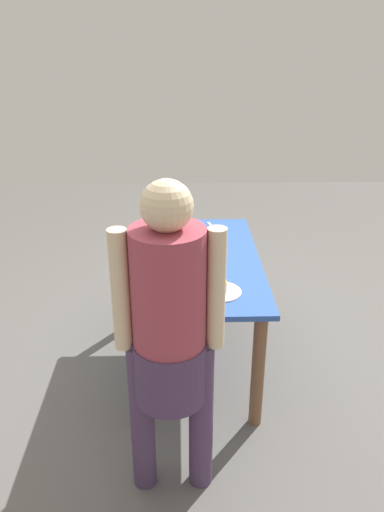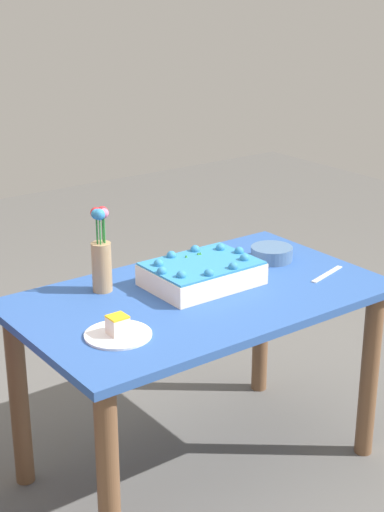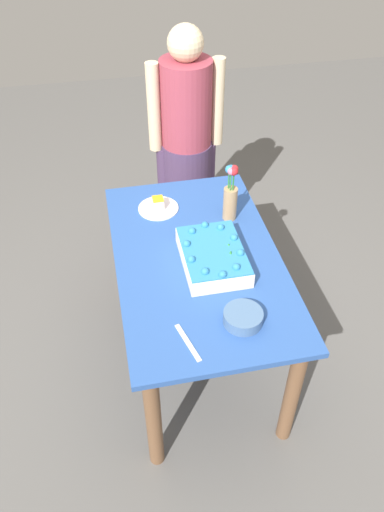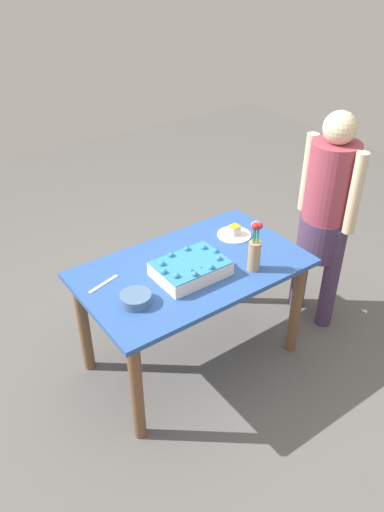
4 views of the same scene
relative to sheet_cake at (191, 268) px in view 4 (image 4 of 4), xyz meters
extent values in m
plane|color=#5C5A57|center=(0.06, 0.06, -0.77)|extent=(8.00, 8.00, 0.00)
cube|color=#2C539C|center=(0.06, 0.06, -0.06)|extent=(1.31, 0.78, 0.03)
cylinder|color=brown|center=(-0.53, -0.25, -0.42)|extent=(0.07, 0.07, 0.70)
cylinder|color=brown|center=(0.64, -0.25, -0.42)|extent=(0.07, 0.07, 0.70)
cylinder|color=brown|center=(-0.53, 0.38, -0.42)|extent=(0.07, 0.07, 0.70)
cylinder|color=brown|center=(0.64, 0.38, -0.42)|extent=(0.07, 0.07, 0.70)
cube|color=white|center=(0.00, 0.00, -0.01)|extent=(0.40, 0.28, 0.08)
cube|color=#2E7FBB|center=(0.00, 0.00, 0.04)|extent=(0.39, 0.28, 0.01)
sphere|color=#2E7FBB|center=(0.18, 0.00, 0.05)|extent=(0.04, 0.04, 0.04)
sphere|color=#2E7FBB|center=(0.14, 0.07, 0.05)|extent=(0.04, 0.04, 0.04)
sphere|color=#2E7FBB|center=(0.05, 0.11, 0.05)|extent=(0.04, 0.04, 0.04)
sphere|color=#2E7FBB|center=(-0.05, 0.11, 0.05)|extent=(0.04, 0.04, 0.04)
sphere|color=#2E7FBB|center=(-0.14, 0.07, 0.05)|extent=(0.04, 0.04, 0.04)
sphere|color=#2E7FBB|center=(-0.18, 0.00, 0.05)|extent=(0.04, 0.04, 0.04)
sphere|color=#2E7FBB|center=(-0.14, -0.07, 0.05)|extent=(0.04, 0.04, 0.04)
sphere|color=#2E7FBB|center=(-0.05, -0.11, 0.05)|extent=(0.04, 0.04, 0.04)
sphere|color=#2E7FBB|center=(0.05, -0.11, 0.05)|extent=(0.04, 0.04, 0.04)
sphere|color=#2E7FBB|center=(0.14, -0.07, 0.05)|extent=(0.04, 0.04, 0.04)
cone|color=#2D8438|center=(-0.04, -0.07, 0.04)|extent=(0.02, 0.02, 0.02)
cone|color=#2D8438|center=(0.01, -0.08, 0.04)|extent=(0.02, 0.02, 0.02)
cone|color=#2D8438|center=(-0.05, -0.07, 0.04)|extent=(0.02, 0.02, 0.02)
cylinder|color=white|center=(0.47, 0.19, -0.04)|extent=(0.21, 0.21, 0.01)
cube|color=white|center=(0.47, 0.19, -0.01)|extent=(0.06, 0.06, 0.05)
cube|color=yellow|center=(0.47, 0.19, 0.02)|extent=(0.06, 0.06, 0.01)
cube|color=silver|center=(-0.44, 0.21, -0.04)|extent=(0.20, 0.07, 0.00)
cylinder|color=tan|center=(0.32, -0.16, 0.05)|extent=(0.07, 0.07, 0.18)
cylinder|color=#2D8438|center=(0.34, -0.16, 0.19)|extent=(0.01, 0.01, 0.11)
sphere|color=teal|center=(0.34, -0.16, 0.25)|extent=(0.04, 0.04, 0.04)
cylinder|color=#2D8438|center=(0.33, -0.15, 0.19)|extent=(0.01, 0.01, 0.11)
sphere|color=#3082BE|center=(0.33, -0.15, 0.25)|extent=(0.04, 0.04, 0.04)
cylinder|color=#2D8438|center=(0.31, -0.16, 0.19)|extent=(0.01, 0.01, 0.11)
sphere|color=#D46E8D|center=(0.31, -0.16, 0.25)|extent=(0.04, 0.04, 0.04)
cylinder|color=#2D8438|center=(0.31, -0.17, 0.19)|extent=(0.01, 0.01, 0.11)
sphere|color=red|center=(0.31, -0.17, 0.25)|extent=(0.04, 0.04, 0.04)
cylinder|color=#2D8438|center=(0.33, -0.18, 0.19)|extent=(0.01, 0.01, 0.11)
sphere|color=red|center=(0.33, -0.18, 0.25)|extent=(0.04, 0.04, 0.04)
cylinder|color=#4A6A92|center=(-0.38, -0.04, -0.02)|extent=(0.17, 0.17, 0.06)
cylinder|color=#483354|center=(1.01, 0.06, -0.38)|extent=(0.11, 0.11, 0.78)
cylinder|color=#483354|center=(1.01, -0.20, -0.38)|extent=(0.11, 0.11, 0.78)
cylinder|color=#483354|center=(1.01, -0.07, -0.11)|extent=(0.31, 0.32, 0.28)
cylinder|color=#9B3A4A|center=(1.01, -0.07, 0.27)|extent=(0.30, 0.30, 0.52)
sphere|color=beige|center=(1.01, -0.07, 0.62)|extent=(0.20, 0.20, 0.20)
cylinder|color=beige|center=(1.01, 0.12, 0.27)|extent=(0.08, 0.08, 0.52)
cylinder|color=beige|center=(1.01, -0.26, 0.27)|extent=(0.08, 0.08, 0.52)
camera|label=1|loc=(2.74, -0.03, 1.22)|focal=35.00mm
camera|label=2|loc=(1.61, 2.12, 1.04)|focal=55.00mm
camera|label=3|loc=(-1.67, 0.44, 1.54)|focal=35.00mm
camera|label=4|loc=(-1.32, -1.85, 1.60)|focal=35.00mm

